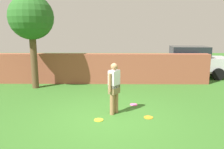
{
  "coord_description": "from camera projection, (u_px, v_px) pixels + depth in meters",
  "views": [
    {
      "loc": [
        0.19,
        -6.4,
        2.61
      ],
      "look_at": [
        0.08,
        1.78,
        1.0
      ],
      "focal_mm": 36.19,
      "sensor_mm": 36.0,
      "label": 1
    }
  ],
  "objects": [
    {
      "name": "brick_wall",
      "position": [
        81.0,
        68.0,
        11.23
      ],
      "size": [
        12.6,
        0.5,
        1.47
      ],
      "primitive_type": "cube",
      "color": "brown",
      "rests_on": "ground"
    },
    {
      "name": "tree",
      "position": [
        31.0,
        19.0,
        9.81
      ],
      "size": [
        1.95,
        1.95,
        4.14
      ],
      "color": "brown",
      "rests_on": "ground"
    },
    {
      "name": "frisbee_orange",
      "position": [
        148.0,
        117.0,
        6.84
      ],
      "size": [
        0.27,
        0.27,
        0.02
      ],
      "primitive_type": "cylinder",
      "color": "orange",
      "rests_on": "ground"
    },
    {
      "name": "person",
      "position": [
        114.0,
        86.0,
        7.03
      ],
      "size": [
        0.39,
        0.46,
        1.62
      ],
      "rotation": [
        0.0,
        0.0,
        -2.18
      ],
      "color": "#9E704C",
      "rests_on": "ground"
    },
    {
      "name": "ground_plane",
      "position": [
        108.0,
        118.0,
        6.78
      ],
      "size": [
        40.0,
        40.0,
        0.0
      ],
      "primitive_type": "plane",
      "color": "#336623"
    },
    {
      "name": "car",
      "position": [
        189.0,
        61.0,
        12.82
      ],
      "size": [
        4.32,
        2.17,
        1.72
      ],
      "rotation": [
        0.0,
        0.0,
        -0.08
      ],
      "color": "#B7B7BC",
      "rests_on": "ground"
    },
    {
      "name": "frisbee_yellow",
      "position": [
        99.0,
        120.0,
        6.65
      ],
      "size": [
        0.27,
        0.27,
        0.02
      ],
      "primitive_type": "cylinder",
      "color": "yellow",
      "rests_on": "ground"
    },
    {
      "name": "frisbee_pink",
      "position": [
        134.0,
        105.0,
        8.02
      ],
      "size": [
        0.27,
        0.27,
        0.02
      ],
      "primitive_type": "cylinder",
      "color": "pink",
      "rests_on": "ground"
    }
  ]
}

